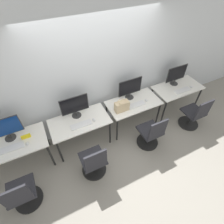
{
  "coord_description": "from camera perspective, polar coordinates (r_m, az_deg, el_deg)",
  "views": [
    {
      "loc": [
        -1.07,
        -2.05,
        3.32
      ],
      "look_at": [
        0.0,
        0.13,
        0.87
      ],
      "focal_mm": 28.0,
      "sensor_mm": 36.0,
      "label": 1
    }
  ],
  "objects": [
    {
      "name": "monitor_far_left",
      "position": [
        3.54,
        -31.7,
        -4.65
      ],
      "size": [
        0.56,
        0.19,
        0.49
      ],
      "color": "#2D2D2D",
      "rests_on": "desk_far_left"
    },
    {
      "name": "mouse_far_right",
      "position": [
        4.7,
        24.44,
        7.47
      ],
      "size": [
        0.06,
        0.09,
        0.03
      ],
      "color": "silver",
      "rests_on": "desk_far_right"
    },
    {
      "name": "office_chair_far_right",
      "position": [
        4.52,
        25.24,
        -0.9
      ],
      "size": [
        0.48,
        0.48,
        0.89
      ],
      "color": "black",
      "rests_on": "ground_plane"
    },
    {
      "name": "wall_back",
      "position": [
        3.57,
        -4.62,
        12.58
      ],
      "size": [
        12.0,
        0.05,
        2.8
      ],
      "color": "#B7BCC1",
      "rests_on": "ground_plane"
    },
    {
      "name": "keyboard_far_right",
      "position": [
        4.51,
        22.02,
        6.58
      ],
      "size": [
        0.42,
        0.14,
        0.02
      ],
      "color": "silver",
      "rests_on": "desk_far_right"
    },
    {
      "name": "keyboard_right",
      "position": [
        3.84,
        7.86,
        2.36
      ],
      "size": [
        0.42,
        0.14,
        0.02
      ],
      "color": "silver",
      "rests_on": "desk_right"
    },
    {
      "name": "desk_left",
      "position": [
        3.6,
        -10.42,
        -3.78
      ],
      "size": [
        1.19,
        0.64,
        0.72
      ],
      "color": "silver",
      "rests_on": "ground_plane"
    },
    {
      "name": "desk_far_right",
      "position": [
        4.64,
        20.47,
        6.82
      ],
      "size": [
        1.19,
        0.64,
        0.72
      ],
      "color": "silver",
      "rests_on": "ground_plane"
    },
    {
      "name": "monitor_right",
      "position": [
        3.86,
        5.94,
        7.82
      ],
      "size": [
        0.56,
        0.19,
        0.49
      ],
      "color": "#2D2D2D",
      "rests_on": "desk_right"
    },
    {
      "name": "keyboard_far_left",
      "position": [
        3.54,
        -29.95,
        -10.18
      ],
      "size": [
        0.42,
        0.14,
        0.02
      ],
      "color": "silver",
      "rests_on": "desk_far_left"
    },
    {
      "name": "ground_plane",
      "position": [
        4.05,
        0.81,
        -9.9
      ],
      "size": [
        20.0,
        20.0,
        0.0
      ],
      "primitive_type": "plane",
      "color": "gray"
    },
    {
      "name": "mouse_far_left",
      "position": [
        3.48,
        -25.92,
        -9.18
      ],
      "size": [
        0.06,
        0.09,
        0.03
      ],
      "color": "silver",
      "rests_on": "desk_far_left"
    },
    {
      "name": "mouse_right",
      "position": [
        3.98,
        11.06,
        3.75
      ],
      "size": [
        0.06,
        0.09,
        0.03
      ],
      "color": "silver",
      "rests_on": "desk_right"
    },
    {
      "name": "office_chair_far_left",
      "position": [
        3.45,
        -27.15,
        -22.94
      ],
      "size": [
        0.48,
        0.48,
        0.89
      ],
      "color": "black",
      "rests_on": "ground_plane"
    },
    {
      "name": "desk_right",
      "position": [
        3.96,
        6.98,
        2.27
      ],
      "size": [
        1.19,
        0.64,
        0.72
      ],
      "color": "silver",
      "rests_on": "ground_plane"
    },
    {
      "name": "office_chair_right",
      "position": [
        3.82,
        12.6,
        -7.01
      ],
      "size": [
        0.48,
        0.48,
        0.89
      ],
      "color": "black",
      "rests_on": "ground_plane"
    },
    {
      "name": "mouse_left",
      "position": [
        3.5,
        -6.0,
        -2.53
      ],
      "size": [
        0.06,
        0.09,
        0.03
      ],
      "color": "silver",
      "rests_on": "desk_left"
    },
    {
      "name": "office_chair_left",
      "position": [
        3.38,
        -5.89,
        -16.12
      ],
      "size": [
        0.48,
        0.48,
        0.89
      ],
      "color": "black",
      "rests_on": "ground_plane"
    },
    {
      "name": "monitor_far_right",
      "position": [
        4.54,
        20.29,
        11.4
      ],
      "size": [
        0.56,
        0.19,
        0.49
      ],
      "color": "#2D2D2D",
      "rests_on": "desk_far_right"
    },
    {
      "name": "placard_far_left",
      "position": [
        3.55,
        -26.29,
        -7.2
      ],
      "size": [
        0.16,
        0.03,
        0.08
      ],
      "color": "yellow",
      "rests_on": "desk_far_left"
    },
    {
      "name": "monitor_left",
      "position": [
        3.48,
        -12.07,
        1.94
      ],
      "size": [
        0.56,
        0.19,
        0.49
      ],
      "color": "#2D2D2D",
      "rests_on": "desk_left"
    },
    {
      "name": "keyboard_left",
      "position": [
        3.46,
        -10.0,
        -4.1
      ],
      "size": [
        0.42,
        0.14,
        0.02
      ],
      "color": "silver",
      "rests_on": "desk_left"
    },
    {
      "name": "handbag",
      "position": [
        3.63,
        3.22,
        1.93
      ],
      "size": [
        0.3,
        0.18,
        0.25
      ],
      "color": "tan",
      "rests_on": "desk_right"
    },
    {
      "name": "desk_far_left",
      "position": [
        3.67,
        -29.54,
        -9.93
      ],
      "size": [
        1.19,
        0.64,
        0.72
      ],
      "color": "silver",
      "rests_on": "ground_plane"
    }
  ]
}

